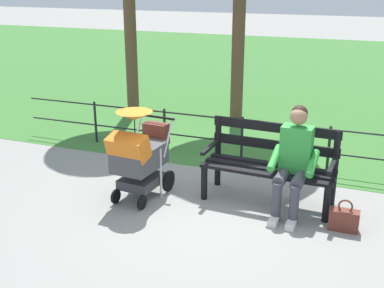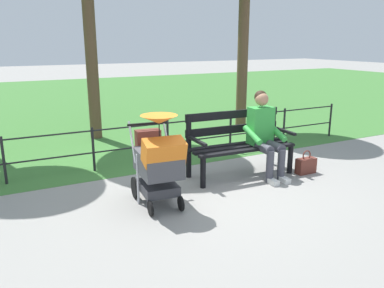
% 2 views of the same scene
% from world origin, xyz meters
% --- Properties ---
extents(ground_plane, '(60.00, 60.00, 0.00)m').
position_xyz_m(ground_plane, '(0.00, 0.00, 0.00)').
color(ground_plane, gray).
extents(grass_lawn, '(40.00, 16.00, 0.01)m').
position_xyz_m(grass_lawn, '(0.00, -8.80, 0.00)').
color(grass_lawn, '#3D7533').
rests_on(grass_lawn, ground).
extents(park_bench, '(1.62, 0.67, 0.96)m').
position_xyz_m(park_bench, '(-0.67, -0.12, 0.53)').
color(park_bench, black).
rests_on(park_bench, ground).
extents(person_on_bench, '(0.55, 0.74, 1.28)m').
position_xyz_m(person_on_bench, '(-0.98, 0.11, 0.68)').
color(person_on_bench, '#42424C').
rests_on(person_on_bench, ground).
extents(stroller, '(0.57, 0.92, 1.15)m').
position_xyz_m(stroller, '(0.86, 0.42, 0.59)').
color(stroller, black).
rests_on(stroller, ground).
extents(handbag, '(0.32, 0.14, 0.37)m').
position_xyz_m(handbag, '(-1.61, 0.36, 0.13)').
color(handbag, brown).
rests_on(handbag, ground).
extents(park_fence, '(7.60, 0.04, 0.70)m').
position_xyz_m(park_fence, '(-0.27, -1.25, 0.42)').
color(park_fence, black).
rests_on(park_fence, ground).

